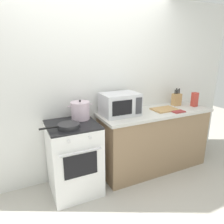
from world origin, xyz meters
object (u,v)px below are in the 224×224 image
Objects in this scene: microwave at (120,104)px; pasta_box at (195,99)px; frying_pan at (68,126)px; stove at (74,158)px; oven_mitt at (178,111)px; stock_pot at (80,110)px; cutting_board at (165,109)px; knife_block at (177,99)px.

microwave is 2.27× the size of pasta_box.
stove is at bearing 58.04° from frying_pan.
frying_pan reaches higher than oven_mitt.
stock_pot is 1.26m from cutting_board.
oven_mitt is (0.11, -0.16, -0.00)m from cutting_board.
frying_pan is at bearing -121.96° from stove.
stove is 0.50m from frying_pan.
knife_block reaches higher than pasta_box.
oven_mitt is at bearing -6.02° from stove.
pasta_box is at bearing 2.44° from frying_pan.
stove is 1.59m from oven_mitt.
knife_block reaches higher than oven_mitt.
knife_block is at bearing 8.04° from frying_pan.
microwave is 1.27m from pasta_box.
microwave is (0.54, -0.06, 0.04)m from stock_pot.
knife_block is (1.59, 0.00, -0.01)m from stock_pot.
microwave is (0.69, 0.08, 0.61)m from stove.
knife_block is (0.35, 0.14, 0.09)m from cutting_board.
pasta_box reaches higher than stove.
frying_pan reaches higher than cutting_board.
stove is 3.29× the size of knife_block.
knife_block is at bearing 4.63° from stove.
cutting_board is at bearing 0.05° from stove.
stock_pot reaches higher than pasta_box.
oven_mitt is at bearing -163.84° from pasta_box.
stove is 1.84m from knife_block.
stock_pot reaches higher than stove.
stock_pot reaches higher than frying_pan.
knife_block is (1.82, 0.26, 0.07)m from frying_pan.
pasta_box is (1.95, -0.03, 0.57)m from stove.
frying_pan is 1.48m from cutting_board.
stock_pot is 0.90× the size of cutting_board.
microwave reaches higher than cutting_board.
microwave reaches higher than stock_pot.
stock_pot is 0.72× the size of frying_pan.
microwave is at bearing 6.53° from stove.
microwave is at bearing 14.30° from frying_pan.
stock_pot reaches higher than cutting_board.
cutting_board is (1.40, 0.00, 0.47)m from stove.
stove is 5.11× the size of oven_mitt.
pasta_box is at bearing -4.89° from microwave.
stock_pot is 1.81× the size of oven_mitt.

